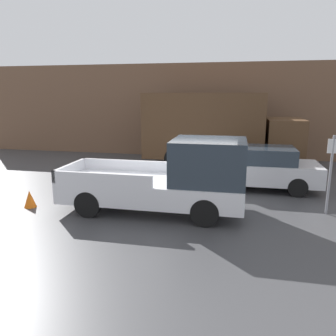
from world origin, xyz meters
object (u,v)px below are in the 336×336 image
car (255,167)px  delivery_truck (216,128)px  pickup_truck (172,179)px  parking_sign (331,170)px  traffic_cone (30,199)px

car → delivery_truck: (-1.69, 3.26, 1.08)m
pickup_truck → parking_sign: size_ratio=2.31×
pickup_truck → delivery_truck: size_ratio=0.75×
delivery_truck → traffic_cone: delivery_truck is taller
delivery_truck → traffic_cone: bearing=-126.7°
traffic_cone → delivery_truck: bearing=53.3°
car → traffic_cone: size_ratio=8.72×
pickup_truck → delivery_truck: 6.49m
car → delivery_truck: 3.82m
pickup_truck → car: pickup_truck is taller
parking_sign → car: bearing=129.3°
pickup_truck → delivery_truck: bearing=82.9°
delivery_truck → parking_sign: bearing=-57.3°
delivery_truck → parking_sign: delivery_truck is taller
car → delivery_truck: bearing=117.4°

